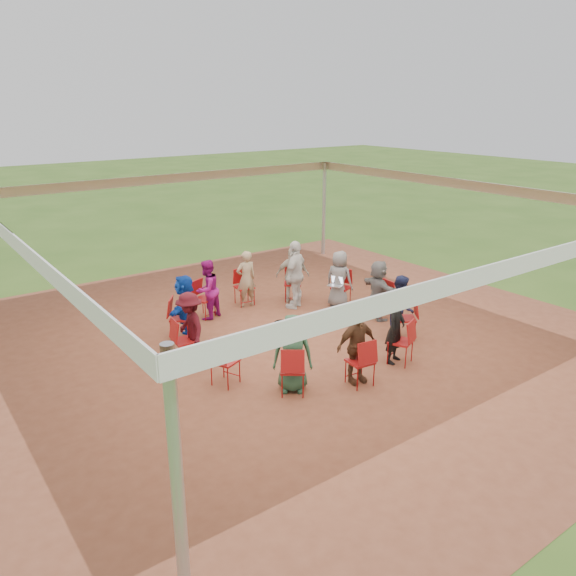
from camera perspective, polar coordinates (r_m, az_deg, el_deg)
ground at (r=12.12m, az=0.46°, el=-5.09°), size 80.00×80.00×0.00m
dirt_patch at (r=12.12m, az=0.47°, el=-5.07°), size 13.00×13.00×0.00m
tent at (r=11.38m, az=0.50°, el=5.92°), size 10.33×10.33×3.00m
chair_0 at (r=13.96m, az=5.40°, el=0.03°), size 0.57×0.56×0.90m
chair_1 at (r=14.21m, az=0.47°, el=0.45°), size 0.60×0.60×0.90m
chair_2 at (r=13.96m, az=-4.46°, el=0.05°), size 0.47×0.49×0.90m
chair_3 at (r=13.24m, az=-8.57°, el=-1.14°), size 0.56×0.57×0.90m
chair_4 at (r=12.19m, az=-10.90°, el=-3.03°), size 0.60×0.60×0.90m
chair_5 at (r=11.04m, az=-10.43°, el=-5.33°), size 0.49×0.47×0.90m
chair_6 at (r=10.12m, az=-6.40°, el=-7.41°), size 0.57×0.56×0.90m
chair_7 at (r=9.76m, az=0.47°, el=-8.31°), size 0.60×0.60×0.90m
chair_8 at (r=10.12m, az=7.34°, el=-7.44°), size 0.47×0.49×0.90m
chair_9 at (r=11.04m, az=11.37°, el=-5.38°), size 0.56×0.57×0.90m
chair_10 at (r=12.19m, az=11.84°, el=-3.08°), size 0.60×0.60×0.90m
chair_11 at (r=13.24m, az=9.50°, el=-1.19°), size 0.49×0.47×0.90m
person_seated_0 at (r=13.77m, az=5.22°, el=0.91°), size 0.62×0.78×1.41m
person_seated_1 at (r=14.02m, az=0.47°, el=1.31°), size 0.91×0.83×1.41m
person_seated_2 at (r=13.77m, az=-4.28°, el=0.94°), size 0.55×0.39×1.41m
person_seated_3 at (r=13.08m, az=-8.21°, el=-0.16°), size 0.78×0.63×1.41m
person_seated_4 at (r=12.07m, az=-10.42°, el=-1.89°), size 1.17×1.34×1.41m
person_seated_5 at (r=10.97m, az=-9.92°, el=-3.97°), size 0.55×0.96×1.41m
person_seated_6 at (r=9.75m, az=0.48°, el=-6.63°), size 0.78×0.72×1.41m
person_seated_7 at (r=10.10m, az=6.99°, el=-5.87°), size 0.87×0.52×1.41m
person_seated_8 at (r=10.98m, az=10.86°, el=-4.02°), size 0.60×0.51×1.41m
person_seated_9 at (r=12.08m, az=11.36°, el=-1.94°), size 0.72×0.78×1.41m
person_seated_10 at (r=13.08m, az=9.15°, el=-0.20°), size 0.64×1.35×1.41m
standing_person at (r=13.61m, az=0.79°, el=1.38°), size 1.11×0.92×1.68m
cable_coil at (r=12.87m, az=-0.58°, el=-3.55°), size 0.40×0.40×0.03m
laptop at (r=13.65m, az=4.93°, el=0.56°), size 0.38×0.41×0.23m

